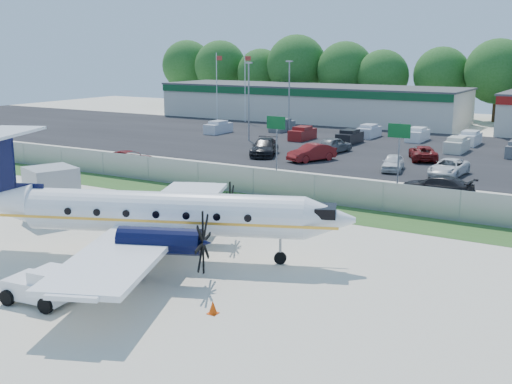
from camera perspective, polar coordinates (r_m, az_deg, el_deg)
The scene contains 29 objects.
ground at distance 33.58m, azimuth -5.27°, elevation -5.76°, with size 170.00×170.00×0.00m, color beige.
grass_verge at distance 43.46m, azimuth 4.05°, elevation -1.46°, with size 170.00×4.00×0.02m, color #2D561E.
access_road at distance 49.65m, azimuth 7.69°, elevation 0.24°, with size 170.00×8.00×0.02m, color black.
parking_lot at distance 69.17m, azimuth 14.57°, elevation 3.44°, with size 170.00×32.00×0.02m, color black.
perimeter_fence at distance 44.98m, azimuth 5.21°, elevation 0.30°, with size 120.00×0.06×1.99m.
building_west at distance 97.92m, azimuth 4.72°, elevation 7.93°, with size 46.40×12.40×5.24m.
sign_left at distance 55.97m, azimuth 1.81°, elevation 5.48°, with size 1.80×0.26×5.00m.
sign_mid at distance 51.60m, azimuth 12.60°, elevation 4.58°, with size 1.80×0.26×5.00m.
flagpole_west at distance 97.66m, azimuth -3.48°, elevation 9.71°, with size 1.06×0.12×10.00m.
flagpole_east at distance 94.95m, azimuth -0.94°, elevation 9.65°, with size 1.06×0.12×10.00m.
light_pole_nw at distance 74.81m, azimuth -0.65°, elevation 8.54°, with size 0.90×0.35×9.09m.
light_pole_sw at distance 83.49m, azimuth 2.97°, elevation 8.95°, with size 0.90×0.35×9.09m.
tree_line at distance 102.02m, azimuth 20.02°, elevation 5.92°, with size 112.00×6.00×14.00m, color #1D5218, non-canonical shape.
aircraft at distance 32.95m, azimuth -8.81°, elevation -1.81°, with size 20.35×19.78×6.29m.
pushback_tug at distance 28.90m, azimuth -18.39°, elevation -7.91°, with size 3.04×2.34×1.54m.
baggage_cart_near at distance 34.98m, azimuth -10.09°, elevation -4.39°, with size 1.94×1.34×0.95m.
baggage_cart_far at distance 34.90m, azimuth -10.49°, elevation -4.44°, with size 2.10×1.66×0.96m.
service_container at distance 42.46m, azimuth -17.67°, elevation -0.24°, with size 3.85×3.85×3.31m.
cone_nose at distance 26.56m, azimuth -3.85°, elevation -10.21°, with size 0.40×0.40×0.56m.
cone_starboard_wing at distance 42.26m, azimuth -6.13°, elevation -1.54°, with size 0.41×0.41×0.58m.
road_car_west at distance 59.86m, azimuth -11.19°, elevation 2.22°, with size 2.42×5.25×1.46m, color maroon.
road_car_mid at distance 48.65m, azimuth 15.74°, elevation -0.40°, with size 2.17×5.34×1.55m, color black.
parked_car_a at distance 64.90m, azimuth 0.75°, elevation 3.26°, with size 2.37×5.84×1.69m, color black.
parked_car_b at distance 61.97m, azimuth 4.97°, elevation 2.76°, with size 1.74×4.98×1.64m, color maroon.
parked_car_c at distance 58.09m, azimuth 12.05°, elevation 1.87°, with size 1.71×4.26×1.45m, color silver.
parked_car_d at distance 56.85m, azimuth 16.71°, elevation 1.38°, with size 2.41×5.23×1.45m, color silver.
parked_car_f at distance 67.14m, azimuth 6.90°, elevation 3.48°, with size 1.97×4.91×1.67m, color #595B5E.
parked_car_g at distance 64.28m, azimuth 14.59°, elevation 2.76°, with size 2.38×5.15×1.43m, color maroon.
far_parking_rows at distance 73.94m, azimuth 15.68°, elevation 3.94°, with size 56.00×10.00×1.60m, color gray, non-canonical shape.
Camera 1 is at (18.85, -25.71, 10.56)m, focal length 45.00 mm.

